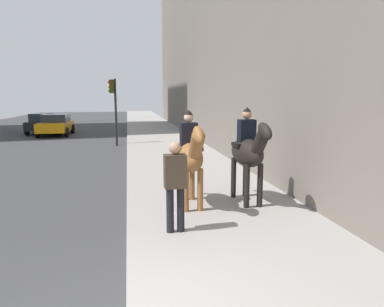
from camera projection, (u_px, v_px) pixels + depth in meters
mounted_horse_near at (190, 155)px, 8.11m from camera, size 2.15×0.61×2.21m
mounted_horse_far at (248, 151)px, 8.38m from camera, size 2.15×0.63×2.27m
pedestrian_greeting at (175, 181)px, 6.58m from camera, size 0.27×0.41×1.70m
car_mid_lane at (45, 123)px, 25.99m from camera, size 4.46×2.15×1.44m
car_far_lane at (56, 124)px, 24.40m from camera, size 4.07×2.04×1.44m
traffic_light_near_curb at (114, 101)px, 18.92m from camera, size 0.20×0.44×3.55m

